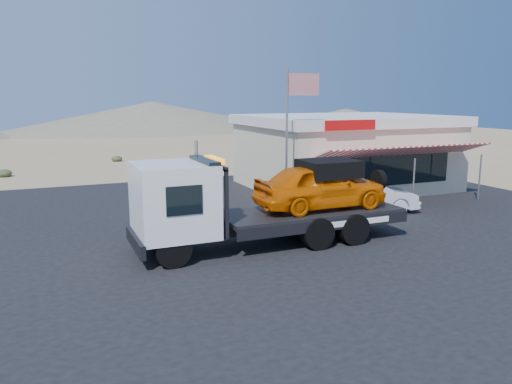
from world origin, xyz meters
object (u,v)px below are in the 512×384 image
at_px(tow_truck, 265,197).
at_px(jerky_store, 344,151).
at_px(white_sedan, 366,196).
at_px(flagpole, 292,125).

bearing_deg(tow_truck, jerky_store, 44.52).
relative_size(white_sedan, jerky_store, 0.42).
relative_size(tow_truck, flagpole, 1.52).
bearing_deg(flagpole, tow_truck, -127.18).
height_order(white_sedan, jerky_store, jerky_store).
bearing_deg(flagpole, white_sedan, -24.55).
bearing_deg(white_sedan, tow_truck, 125.64).
xyz_separation_m(jerky_store, flagpole, (-5.57, -4.47, 1.77)).
xyz_separation_m(white_sedan, jerky_store, (2.63, 5.81, 1.26)).
height_order(white_sedan, flagpole, flagpole).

